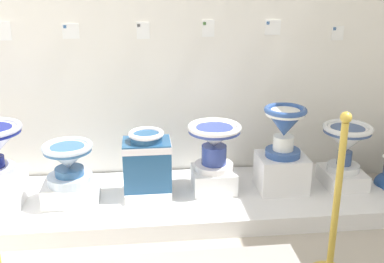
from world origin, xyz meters
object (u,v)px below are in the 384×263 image
at_px(info_placard_fourth, 208,28).
at_px(info_placard_sixth, 338,33).
at_px(antique_toilet_rightmost, 147,159).
at_px(plinth_block_leftmost, 214,179).
at_px(plinth_block_broad_patterned, 281,172).
at_px(antique_toilet_broad_patterned, 284,125).
at_px(plinth_block_central_ornate, 342,177).
at_px(plinth_block_slender_white, 71,192).
at_px(info_placard_third, 143,30).
at_px(antique_toilet_leftmost, 214,139).
at_px(info_placard_fifth, 273,27).
at_px(antique_toilet_slender_white, 68,160).
at_px(info_placard_second, 70,31).
at_px(antique_toilet_central_ornate, 346,140).
at_px(stanchion_post_near_right, 334,229).
at_px(info_placard_first, 2,31).
at_px(plinth_block_rightmost, 148,190).

distance_m(info_placard_fourth, info_placard_sixth, 1.05).
height_order(antique_toilet_rightmost, plinth_block_leftmost, antique_toilet_rightmost).
bearing_deg(plinth_block_broad_patterned, antique_toilet_broad_patterned, 0.00).
bearing_deg(plinth_block_central_ornate, plinth_block_slender_white, -178.11).
height_order(antique_toilet_broad_patterned, info_placard_third, info_placard_third).
xyz_separation_m(antique_toilet_leftmost, plinth_block_central_ornate, (1.02, -0.03, -0.35)).
distance_m(plinth_block_central_ornate, info_placard_fifth, 1.30).
bearing_deg(info_placard_fifth, info_placard_fourth, -180.00).
height_order(antique_toilet_slender_white, info_placard_second, info_placard_second).
relative_size(antique_toilet_central_ornate, info_placard_third, 2.96).
bearing_deg(stanchion_post_near_right, info_placard_first, 146.19).
height_order(antique_toilet_leftmost, info_placard_third, info_placard_third).
relative_size(plinth_block_leftmost, plinth_block_central_ornate, 0.91).
relative_size(antique_toilet_leftmost, stanchion_post_near_right, 0.39).
distance_m(antique_toilet_slender_white, info_placard_fourth, 1.45).
bearing_deg(info_placard_second, plinth_block_rightmost, -39.79).
bearing_deg(info_placard_third, info_placard_second, 180.00).
distance_m(plinth_block_slender_white, plinth_block_broad_patterned, 1.58).
relative_size(antique_toilet_slender_white, stanchion_post_near_right, 0.35).
xyz_separation_m(plinth_block_broad_patterned, info_placard_fifth, (0.00, 0.46, 1.04)).
bearing_deg(info_placard_fifth, plinth_block_rightmost, -156.34).
bearing_deg(info_placard_second, info_placard_fifth, 0.00).
distance_m(plinth_block_leftmost, info_placard_second, 1.56).
bearing_deg(info_placard_fourth, plinth_block_broad_patterned, -41.94).
relative_size(plinth_block_central_ornate, info_placard_first, 2.56).
xyz_separation_m(info_placard_fourth, info_placard_sixth, (1.05, -0.00, -0.05)).
relative_size(antique_toilet_broad_patterned, stanchion_post_near_right, 0.37).
relative_size(plinth_block_slender_white, stanchion_post_near_right, 0.38).
xyz_separation_m(info_placard_fifth, stanchion_post_near_right, (0.03, -1.40, -0.99)).
relative_size(plinth_block_central_ornate, info_placard_third, 2.77).
height_order(info_placard_first, info_placard_fifth, info_placard_first).
relative_size(plinth_block_slender_white, info_placard_first, 2.85).
height_order(plinth_block_broad_patterned, info_placard_third, info_placard_third).
relative_size(antique_toilet_slender_white, plinth_block_leftmost, 1.10).
distance_m(antique_toilet_rightmost, stanchion_post_near_right, 1.42).
distance_m(info_placard_first, info_placard_sixth, 2.60).
distance_m(antique_toilet_slender_white, plinth_block_broad_patterned, 1.59).
bearing_deg(info_placard_fifth, stanchion_post_near_right, -88.89).
bearing_deg(plinth_block_broad_patterned, info_placard_fourth, 138.06).
xyz_separation_m(antique_toilet_broad_patterned, info_placard_third, (-1.02, 0.46, 0.65)).
relative_size(antique_toilet_slender_white, info_placard_third, 2.79).
bearing_deg(info_placard_third, antique_toilet_slender_white, -137.93).
distance_m(plinth_block_slender_white, info_placard_sixth, 2.42).
bearing_deg(info_placard_fifth, antique_toilet_central_ornate, -40.98).
bearing_deg(plinth_block_leftmost, antique_toilet_central_ornate, -1.44).
distance_m(antique_toilet_rightmost, info_placard_sixth, 1.83).
xyz_separation_m(info_placard_first, stanchion_post_near_right, (2.08, -1.40, -0.99)).
height_order(plinth_block_slender_white, antique_toilet_leftmost, antique_toilet_leftmost).
distance_m(antique_toilet_broad_patterned, info_placard_sixth, 0.94).
bearing_deg(plinth_block_slender_white, info_placard_fifth, 17.80).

